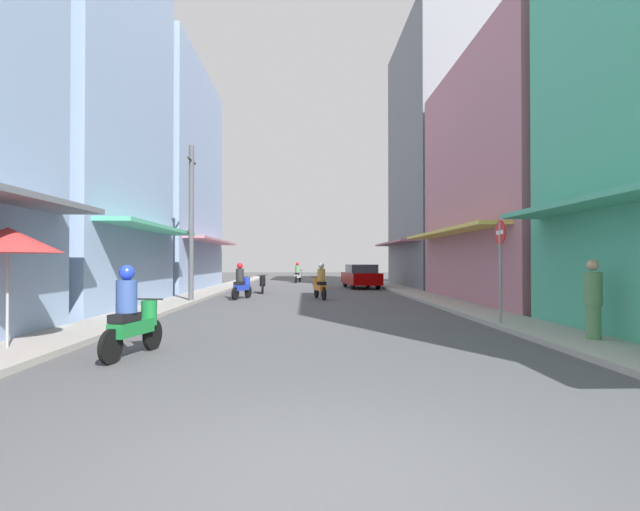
{
  "coord_description": "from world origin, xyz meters",
  "views": [
    {
      "loc": [
        -0.18,
        -3.46,
        1.64
      ],
      "look_at": [
        0.38,
        14.88,
        1.87
      ],
      "focal_mm": 26.4,
      "sensor_mm": 36.0,
      "label": 1
    }
  ],
  "objects": [
    {
      "name": "ground_plane",
      "position": [
        0.0,
        18.27,
        0.0
      ],
      "size": [
        97.99,
        97.99,
        0.0
      ],
      "primitive_type": "plane",
      "color": "#4C4C4F"
    },
    {
      "name": "sidewalk_left",
      "position": [
        -5.2,
        18.27,
        0.06
      ],
      "size": [
        1.51,
        52.54,
        0.12
      ],
      "primitive_type": "cube",
      "color": "#9E9991",
      "rests_on": "ground"
    },
    {
      "name": "sidewalk_right",
      "position": [
        5.2,
        18.27,
        0.06
      ],
      "size": [
        1.51,
        52.54,
        0.12
      ],
      "primitive_type": "cube",
      "color": "#ADA89E",
      "rests_on": "ground"
    },
    {
      "name": "building_left_mid",
      "position": [
        -8.95,
        13.05,
        7.67
      ],
      "size": [
        7.05,
        8.22,
        15.36
      ],
      "color": "#8CA5CC",
      "rests_on": "ground"
    },
    {
      "name": "building_left_far",
      "position": [
        -8.95,
        23.61,
        6.33
      ],
      "size": [
        7.05,
        11.0,
        12.68
      ],
      "color": "#8CA5CC",
      "rests_on": "ground"
    },
    {
      "name": "building_right_mid",
      "position": [
        8.95,
        15.06,
        4.89
      ],
      "size": [
        7.05,
        10.8,
        9.8
      ],
      "color": "#B7727F",
      "rests_on": "ground"
    },
    {
      "name": "building_right_far",
      "position": [
        8.95,
        26.01,
        8.13
      ],
      "size": [
        7.05,
        10.33,
        16.28
      ],
      "color": "slate",
      "rests_on": "ground"
    },
    {
      "name": "motorbike_green",
      "position": [
        -3.16,
        4.72,
        0.7
      ],
      "size": [
        0.63,
        1.79,
        1.58
      ],
      "color": "black",
      "rests_on": "ground"
    },
    {
      "name": "motorbike_blue",
      "position": [
        -2.96,
        17.04,
        0.7
      ],
      "size": [
        0.75,
        1.74,
        1.58
      ],
      "color": "black",
      "rests_on": "ground"
    },
    {
      "name": "motorbike_orange",
      "position": [
        0.45,
        16.85,
        0.7
      ],
      "size": [
        0.65,
        1.78,
        1.58
      ],
      "color": "black",
      "rests_on": "ground"
    },
    {
      "name": "motorbike_black",
      "position": [
        -2.4,
        20.8,
        0.5
      ],
      "size": [
        0.55,
        1.81,
        0.96
      ],
      "color": "black",
      "rests_on": "ground"
    },
    {
      "name": "motorbike_silver",
      "position": [
        -0.77,
        32.8,
        0.7
      ],
      "size": [
        0.63,
        1.79,
        1.58
      ],
      "color": "black",
      "rests_on": "ground"
    },
    {
      "name": "parked_car",
      "position": [
        3.2,
        25.18,
        0.74
      ],
      "size": [
        2.14,
        4.25,
        1.45
      ],
      "color": "#8C0000",
      "rests_on": "ground"
    },
    {
      "name": "pedestrian_foreground",
      "position": [
        5.46,
        5.6,
        0.84
      ],
      "size": [
        0.34,
        0.34,
        1.68
      ],
      "color": "#598C59",
      "rests_on": "ground"
    },
    {
      "name": "vendor_umbrella",
      "position": [
        -5.43,
        4.99,
        2.01
      ],
      "size": [
        1.8,
        1.8,
        2.24
      ],
      "color": "#99999E",
      "rests_on": "ground"
    },
    {
      "name": "utility_pole",
      "position": [
        -4.69,
        15.18,
        3.19
      ],
      "size": [
        0.2,
        1.2,
        6.22
      ],
      "color": "#4C4C4F",
      "rests_on": "ground"
    },
    {
      "name": "street_sign_no_entry",
      "position": [
        4.59,
        7.91,
        1.72
      ],
      "size": [
        0.07,
        0.6,
        2.65
      ],
      "color": "gray",
      "rests_on": "ground"
    }
  ]
}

